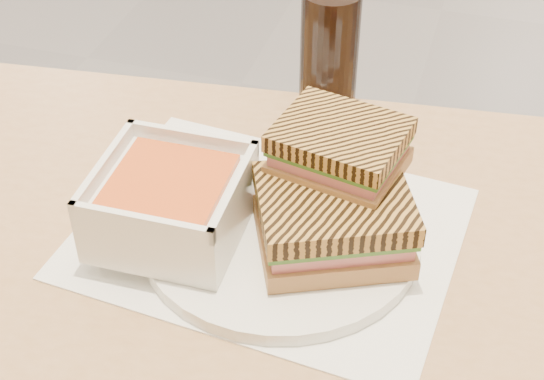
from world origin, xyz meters
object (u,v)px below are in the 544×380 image
(soup_bowl, at_px, (171,204))
(panini_lower, at_px, (333,220))
(cola_glass, at_px, (329,50))
(plate, at_px, (281,232))

(soup_bowl, relative_size, panini_lower, 0.79)
(panini_lower, height_order, cola_glass, cola_glass)
(plate, xyz_separation_m, panini_lower, (0.05, -0.01, 0.04))
(plate, bearing_deg, panini_lower, -10.46)
(soup_bowl, relative_size, cola_glass, 0.94)
(plate, height_order, cola_glass, cola_glass)
(plate, bearing_deg, soup_bowl, -161.00)
(plate, distance_m, panini_lower, 0.07)
(cola_glass, bearing_deg, panini_lower, -75.22)
(soup_bowl, xyz_separation_m, panini_lower, (0.15, 0.02, -0.00))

